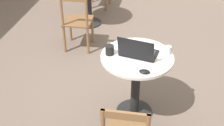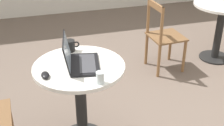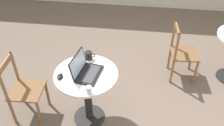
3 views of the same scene
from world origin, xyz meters
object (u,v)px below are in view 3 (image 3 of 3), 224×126
Objects in this scene: cafe_table_near at (87,86)px; chair_near_left at (24,90)px; chair_mid_left at (182,53)px; laptop at (86,71)px; mouse at (60,76)px; mug at (89,56)px; drinking_glass at (89,90)px.

chair_near_left is at bearing -177.75° from cafe_table_near.
chair_mid_left is 1.60m from laptop.
chair_near_left is 8.61× the size of mouse.
cafe_table_near is at bearing -85.79° from mug.
cafe_table_near is 7.54× the size of mouse.
chair_mid_left is 8.61× the size of mouse.
drinking_glass is at bearing -71.49° from cafe_table_near.
mug is 1.43× the size of drinking_glass.
cafe_table_near is 8.61× the size of drinking_glass.
laptop is (-1.19, -1.00, 0.37)m from chair_mid_left.
cafe_table_near is at bearing 2.25° from chair_near_left.
cafe_table_near is at bearing 21.06° from mouse.
chair_mid_left is 1.73m from drinking_glass.
drinking_glass is (0.10, -0.29, 0.24)m from cafe_table_near.
cafe_table_near is 6.03× the size of mug.
chair_near_left reaches higher than drinking_glass.
chair_near_left is at bearing 163.59° from drinking_glass.
cafe_table_near is 0.37m from mug.
mouse is at bearing -158.94° from cafe_table_near.
chair_near_left is 0.63m from mouse.
mouse is (0.53, -0.07, 0.34)m from chair_near_left.
mouse reaches higher than cafe_table_near.
chair_mid_left is (1.19, 1.00, -0.13)m from cafe_table_near.
chair_mid_left is at bearing 49.72° from drinking_glass.
drinking_glass is (0.09, -0.29, -0.01)m from laptop.
chair_near_left and chair_mid_left have the same top height.
chair_mid_left is at bearing 40.15° from laptop.
drinking_glass reaches higher than cafe_table_near.
chair_near_left is 0.88m from laptop.
chair_mid_left reaches higher than cafe_table_near.
chair_near_left reaches higher than mug.
mouse is at bearing 152.46° from drinking_glass.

